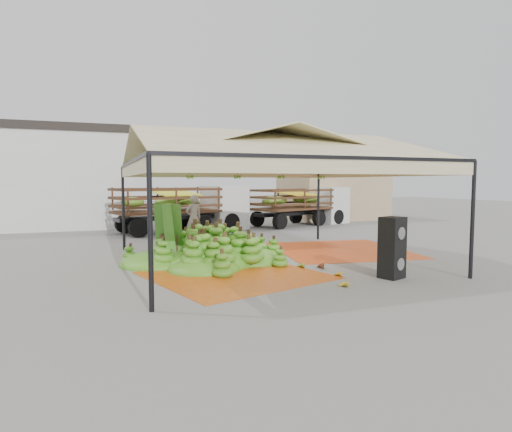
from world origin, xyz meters
name	(u,v)px	position (x,y,z in m)	size (l,w,h in m)	color
ground	(267,261)	(0.00, 0.00, 0.00)	(90.00, 90.00, 0.00)	slate
canopy_tent	(267,154)	(0.00, 0.00, 3.30)	(8.10, 8.10, 4.00)	black
building_tan	(332,188)	(10.00, 13.00, 2.07)	(6.30, 5.30, 4.10)	tan
tarp_left	(236,275)	(-1.53, -1.55, 0.01)	(4.15, 3.95, 0.01)	#C65C12
tarp_right	(340,250)	(3.31, 1.10, 0.01)	(4.48, 4.70, 0.01)	#EC4616
banana_heap	(209,245)	(-1.74, 0.37, 0.56)	(5.27, 4.33, 1.13)	#3C851B
hand_yellow_a	(336,273)	(0.87, -2.65, 0.09)	(0.40, 0.33, 0.18)	gold
hand_yellow_b	(343,284)	(0.40, -3.70, 0.09)	(0.41, 0.34, 0.19)	gold
hand_red_a	(318,265)	(0.94, -1.52, 0.11)	(0.49, 0.40, 0.22)	#5C2815
hand_red_b	(395,273)	(2.30, -3.20, 0.11)	(0.49, 0.40, 0.22)	#612F16
hand_green	(299,265)	(0.46, -1.31, 0.10)	(0.42, 0.34, 0.19)	#457017
hanging_bunches	(260,177)	(-0.02, 0.60, 2.62)	(4.74, 0.24, 0.20)	#41811A
speaker_stack	(392,248)	(2.13, -3.26, 0.79)	(0.71, 0.66, 1.58)	black
banana_leaves	(171,266)	(-2.92, 0.40, 0.00)	(0.96, 1.36, 3.70)	#22671B
vendor	(194,218)	(-1.13, 5.30, 0.97)	(0.71, 0.46, 1.94)	gray
truck_left	(187,203)	(-0.63, 9.02, 1.39)	(6.94, 3.80, 2.26)	#4D2A19
truck_right	(304,202)	(6.33, 9.88, 1.32)	(6.61, 4.00, 2.15)	#502A1A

